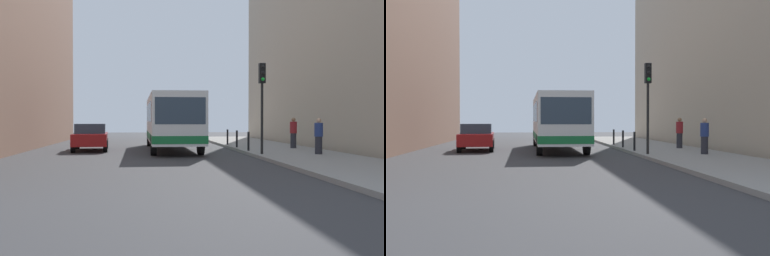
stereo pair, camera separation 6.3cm
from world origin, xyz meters
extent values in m
plane|color=#38383A|center=(0.00, 0.00, 0.00)|extent=(80.00, 80.00, 0.00)
cube|color=gray|center=(5.40, 0.00, 0.07)|extent=(4.40, 40.00, 0.15)
cube|color=#B2A38C|center=(11.50, 4.00, 8.59)|extent=(7.00, 32.00, 17.17)
cube|color=white|center=(-0.22, 4.18, 1.75)|extent=(2.63, 11.03, 2.50)
cube|color=#197238|center=(-0.22, 4.18, 0.80)|extent=(2.65, 11.05, 0.36)
cube|color=#2D3D4C|center=(-0.15, -1.30, 2.10)|extent=(2.26, 0.09, 1.20)
cube|color=#2D3D4C|center=(-0.23, 4.68, 2.10)|extent=(2.63, 9.43, 1.00)
cylinder|color=black|center=(0.96, 0.29, 0.50)|extent=(0.29, 1.00, 1.00)
cylinder|color=black|center=(-1.30, 0.27, 0.50)|extent=(0.29, 1.00, 1.00)
cylinder|color=black|center=(0.86, 8.09, 0.50)|extent=(0.29, 1.00, 1.00)
cylinder|color=black|center=(-1.40, 8.06, 0.50)|extent=(0.29, 1.00, 1.00)
cube|color=maroon|center=(-4.68, 4.17, 0.64)|extent=(2.08, 4.51, 0.64)
cube|color=#2D3D4C|center=(-4.69, 4.32, 1.22)|extent=(1.76, 2.56, 0.52)
cylinder|color=black|center=(-3.76, 2.73, 0.32)|extent=(0.26, 0.65, 0.64)
cylinder|color=black|center=(-5.40, 2.62, 0.32)|extent=(0.26, 0.65, 0.64)
cylinder|color=black|center=(-3.96, 5.72, 0.32)|extent=(0.26, 0.65, 0.64)
cylinder|color=black|center=(-5.59, 5.61, 0.32)|extent=(0.26, 0.65, 0.64)
cylinder|color=black|center=(3.55, -1.26, 1.75)|extent=(0.12, 0.12, 3.20)
cube|color=black|center=(3.55, -1.26, 3.80)|extent=(0.28, 0.24, 0.90)
sphere|color=black|center=(3.55, -1.39, 4.08)|extent=(0.16, 0.16, 0.16)
sphere|color=black|center=(3.55, -1.39, 3.80)|extent=(0.16, 0.16, 0.16)
sphere|color=green|center=(3.55, -1.39, 3.52)|extent=(0.16, 0.16, 0.16)
cylinder|color=black|center=(3.45, 0.92, 0.62)|extent=(0.11, 0.11, 0.95)
cylinder|color=black|center=(3.45, 3.72, 0.62)|extent=(0.11, 0.11, 0.95)
cylinder|color=black|center=(3.45, 6.52, 0.62)|extent=(0.11, 0.11, 0.95)
cylinder|color=#26262D|center=(6.06, -1.63, 0.55)|extent=(0.32, 0.32, 0.79)
cylinder|color=navy|center=(6.06, -1.63, 1.25)|extent=(0.38, 0.38, 0.61)
sphere|color=tan|center=(6.06, -1.63, 1.67)|extent=(0.22, 0.22, 0.22)
cylinder|color=#26262D|center=(6.39, 2.73, 0.56)|extent=(0.32, 0.32, 0.82)
cylinder|color=maroon|center=(6.39, 2.73, 1.28)|extent=(0.38, 0.38, 0.63)
sphere|color=#8C6647|center=(6.39, 2.73, 1.71)|extent=(0.22, 0.22, 0.22)
camera|label=1|loc=(-1.80, -21.09, 1.69)|focal=42.05mm
camera|label=2|loc=(-1.74, -21.09, 1.69)|focal=42.05mm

